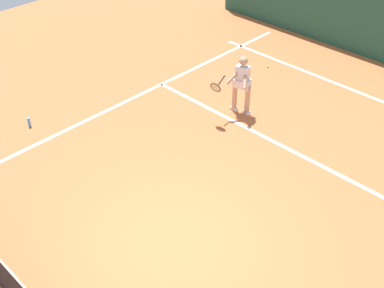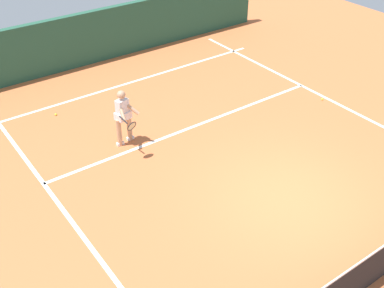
# 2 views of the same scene
# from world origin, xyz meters

# --- Properties ---
(ground_plane) EXTENTS (25.26, 25.26, 0.00)m
(ground_plane) POSITION_xyz_m (0.00, 0.00, 0.00)
(ground_plane) COLOR #C66638
(court_back_wall) EXTENTS (13.78, 0.24, 1.83)m
(court_back_wall) POSITION_xyz_m (0.00, -9.42, 0.92)
(court_back_wall) COLOR #23513D
(court_back_wall) RESTS_ON ground
(baseline_marking) EXTENTS (9.78, 0.10, 0.01)m
(baseline_marking) POSITION_xyz_m (0.00, -7.22, 0.00)
(baseline_marking) COLOR white
(baseline_marking) RESTS_ON ground
(service_line_marking) EXTENTS (8.78, 0.10, 0.01)m
(service_line_marking) POSITION_xyz_m (0.00, -3.77, 0.00)
(service_line_marking) COLOR white
(service_line_marking) RESTS_ON ground
(sideline_right_marking) EXTENTS (0.10, 17.43, 0.01)m
(sideline_right_marking) POSITION_xyz_m (4.39, 0.00, 0.00)
(sideline_right_marking) COLOR white
(sideline_right_marking) RESTS_ON ground
(tennis_player) EXTENTS (0.69, 1.05, 1.55)m
(tennis_player) POSITION_xyz_m (1.92, -4.17, 0.85)
(tennis_player) COLOR tan
(tennis_player) RESTS_ON ground
(tennis_ball_near) EXTENTS (0.07, 0.07, 0.07)m
(tennis_ball_near) POSITION_xyz_m (-4.19, -2.70, 0.03)
(tennis_ball_near) COLOR #D1E533
(tennis_ball_near) RESTS_ON ground
(tennis_ball_mid) EXTENTS (0.07, 0.07, 0.07)m
(tennis_ball_mid) POSITION_xyz_m (2.88, -6.64, 0.03)
(tennis_ball_mid) COLOR #D1E533
(tennis_ball_mid) RESTS_ON ground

